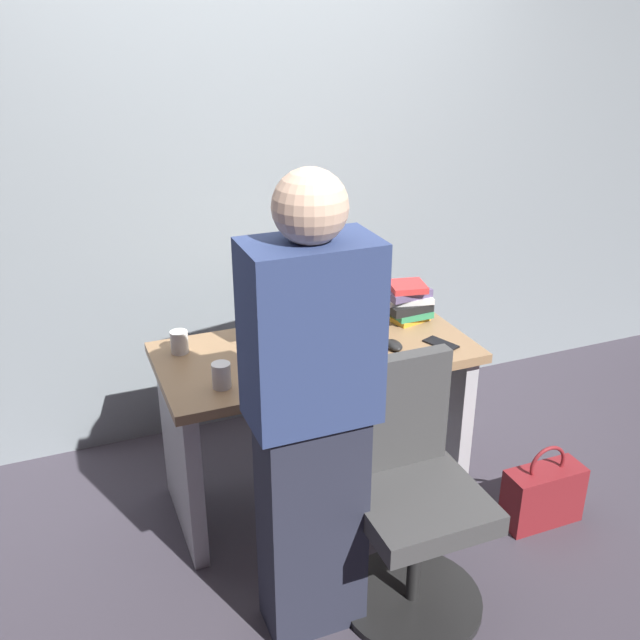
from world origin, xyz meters
TOP-DOWN VIEW (x-y plane):
  - ground_plane at (0.00, 0.00)m, footprint 9.00×9.00m
  - wall_back at (0.00, 0.81)m, footprint 6.40×0.10m
  - desk at (0.00, 0.00)m, footprint 1.31×0.64m
  - office_chair at (0.09, -0.69)m, footprint 0.52×0.52m
  - person_at_desk at (-0.28, -0.67)m, footprint 0.40×0.24m
  - monitor at (-0.02, 0.14)m, footprint 0.54×0.16m
  - keyboard at (-0.01, -0.14)m, footprint 0.43×0.13m
  - mouse at (0.30, -0.13)m, footprint 0.06×0.10m
  - cup_near_keyboard at (-0.45, -0.17)m, footprint 0.07×0.07m
  - cup_by_monitor at (-0.53, 0.17)m, footprint 0.07×0.07m
  - book_stack at (0.49, 0.12)m, footprint 0.23×0.19m
  - cell_phone at (0.50, -0.16)m, footprint 0.12×0.16m
  - handbag at (0.82, -0.54)m, footprint 0.34×0.14m

SIDE VIEW (x-z plane):
  - ground_plane at x=0.00m, z-range 0.00..0.00m
  - handbag at x=0.82m, z-range -0.05..0.33m
  - office_chair at x=0.09m, z-range -0.04..0.90m
  - desk at x=0.00m, z-range 0.13..0.86m
  - cell_phone at x=0.50m, z-range 0.73..0.74m
  - keyboard at x=-0.01m, z-range 0.73..0.75m
  - mouse at x=0.30m, z-range 0.73..0.77m
  - cup_by_monitor at x=-0.53m, z-range 0.73..0.83m
  - cup_near_keyboard at x=-0.45m, z-range 0.73..0.83m
  - book_stack at x=0.49m, z-range 0.73..0.91m
  - person_at_desk at x=-0.28m, z-range 0.02..1.66m
  - monitor at x=-0.02m, z-range 0.76..1.22m
  - wall_back at x=0.00m, z-range 0.00..3.00m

